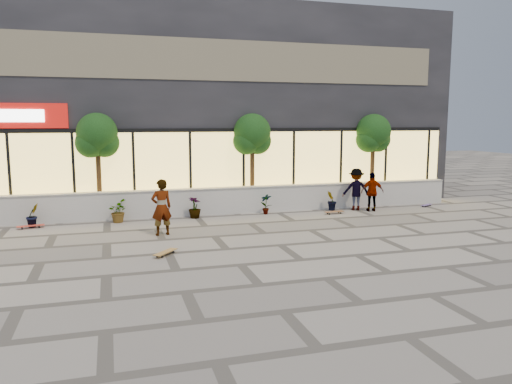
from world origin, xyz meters
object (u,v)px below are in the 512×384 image
object	(u,v)px
tree_midwest	(97,138)
skater_right_near	(372,192)
skater_center	(161,207)
skateboard_right_near	(334,212)
skateboard_center	(165,252)
skateboard_right_far	(427,205)
tree_mideast	(252,137)
skateboard_left	(31,226)
tree_east	(373,135)
skater_right_far	(356,189)

from	to	relation	value
tree_midwest	skater_right_near	xyz separation A→B (m)	(10.50, -1.83, -2.20)
skater_center	skateboard_right_near	size ratio (longest dim) A/B	2.17
skateboard_center	skateboard_right_far	size ratio (longest dim) A/B	1.16
tree_mideast	skateboard_left	distance (m)	8.87
tree_midwest	tree_mideast	size ratio (longest dim) A/B	1.00
tree_east	skater_right_near	size ratio (longest dim) A/B	2.49
tree_midwest	skateboard_right_near	size ratio (longest dim) A/B	4.71
tree_midwest	skater_center	world-z (taller)	tree_midwest
skateboard_right_near	tree_east	bearing A→B (deg)	29.15
tree_mideast	skater_right_far	bearing A→B (deg)	-19.29
skater_center	skater_right_far	world-z (taller)	skater_center
tree_east	skateboard_center	size ratio (longest dim) A/B	4.91
tree_mideast	skater_right_near	distance (m)	5.33
tree_east	skateboard_left	size ratio (longest dim) A/B	4.39
skater_center	skateboard_left	xyz separation A→B (m)	(-4.18, 2.26, -0.81)
skater_right_far	skater_center	bearing A→B (deg)	31.32
skateboard_center	tree_east	bearing A→B (deg)	-16.51
skater_right_near	skateboard_right_far	distance (m)	2.91
skater_right_near	skateboard_right_far	world-z (taller)	skater_right_near
tree_east	skater_right_far	bearing A→B (deg)	-136.97
skater_right_far	skateboard_right_near	distance (m)	1.54
tree_mideast	tree_midwest	bearing A→B (deg)	180.00
skater_right_near	skater_right_far	xyz separation A→B (m)	(-0.50, 0.43, 0.07)
skateboard_left	skateboard_center	bearing A→B (deg)	-61.12
skater_right_near	skateboard_right_near	bearing A→B (deg)	17.17
tree_midwest	skateboard_left	distance (m)	3.96
skateboard_center	skater_center	bearing A→B (deg)	37.04
tree_east	skateboard_left	world-z (taller)	tree_east
skater_right_far	skateboard_right_far	xyz separation A→B (m)	(3.30, -0.10, -0.78)
skateboard_right_near	tree_mideast	bearing A→B (deg)	138.51
tree_mideast	skateboard_right_near	world-z (taller)	tree_mideast
tree_east	skateboard_right_near	world-z (taller)	tree_east
tree_mideast	skateboard_right_near	size ratio (longest dim) A/B	4.71
tree_mideast	skateboard_center	size ratio (longest dim) A/B	4.91
skateboard_center	skateboard_right_near	xyz separation A→B (m)	(7.02, 4.29, -0.00)
tree_midwest	skater_right_far	distance (m)	10.32
skater_right_near	skateboard_center	xyz separation A→B (m)	(-8.73, -4.41, -0.70)
tree_mideast	skateboard_left	bearing A→B (deg)	-169.69
skateboard_right_far	skater_center	bearing A→B (deg)	163.64
skater_center	skateboard_center	xyz separation A→B (m)	(-0.16, -2.48, -0.81)
tree_east	skateboard_center	distance (m)	11.92
skateboard_left	skateboard_right_far	distance (m)	15.55
tree_mideast	skateboard_right_far	distance (m)	8.00
skater_center	skateboard_right_far	xyz separation A→B (m)	(11.37, 2.26, -0.83)
skateboard_right_far	skateboard_right_near	bearing A→B (deg)	158.06
skater_center	skater_right_near	size ratio (longest dim) A/B	1.15
tree_east	skateboard_right_near	xyz separation A→B (m)	(-2.71, -1.95, -2.90)
tree_east	skater_center	size ratio (longest dim) A/B	2.17
skater_right_near	skateboard_right_near	size ratio (longest dim) A/B	1.89
tree_east	skater_right_near	bearing A→B (deg)	-118.62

